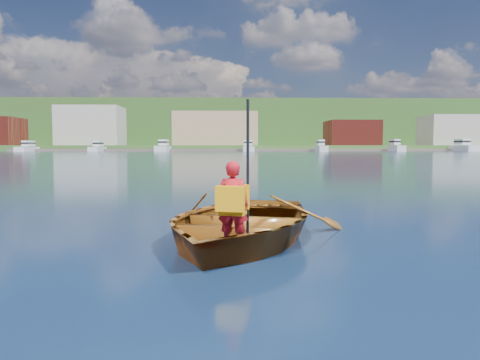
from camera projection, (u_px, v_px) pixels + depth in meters
name	position (u px, v px, depth m)	size (l,w,h in m)	color
ground	(265.00, 241.00, 6.50)	(600.00, 600.00, 0.00)	#0E2246
rowboat	(239.00, 222.00, 6.52)	(3.76, 4.54, 0.81)	brown
child_paddler	(233.00, 203.00, 5.59)	(0.43, 0.41, 1.78)	#B0121D
shoreline	(229.00, 130.00, 241.74)	(400.00, 140.00, 22.00)	#395122
dock	(257.00, 150.00, 154.30)	(160.04, 6.69, 0.80)	brown
waterfront_buildings	(208.00, 130.00, 170.30)	(202.00, 16.00, 14.00)	brown
marina_yachts	(256.00, 147.00, 149.56)	(143.18, 13.58, 4.23)	silver
hillside_trees	(245.00, 116.00, 244.07)	(314.47, 80.68, 24.79)	#382314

